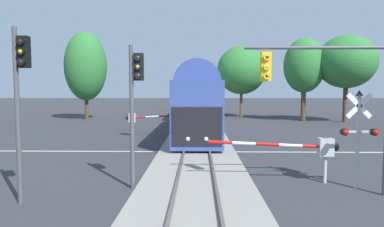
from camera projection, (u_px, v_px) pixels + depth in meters
The scene contains 14 objects.
ground_plane at pixel (197, 152), 20.26m from camera, with size 220.00×220.00×0.00m, color #333338.
road_centre_stripe at pixel (197, 152), 20.26m from camera, with size 44.00×0.20×0.01m.
railway_track at pixel (197, 150), 20.26m from camera, with size 4.40×80.00×0.32m.
commuter_train at pixel (198, 96), 46.70m from camera, with size 3.04×60.43×5.16m.
crossing_gate_near at pixel (313, 148), 13.51m from camera, with size 5.23×0.40×1.80m.
crossing_signal_mast at pixel (359, 129), 12.67m from camera, with size 1.36×0.44×3.71m.
crossing_gate_far at pixel (140, 118), 26.80m from camera, with size 5.81×0.40×1.82m.
traffic_signal_median at pixel (135, 93), 12.57m from camera, with size 0.53×0.38×5.36m.
traffic_signal_near_left at pixel (20, 87), 10.85m from camera, with size 0.53×0.38×5.72m.
traffic_signal_near_right at pixel (346, 78), 11.73m from camera, with size 5.44×0.38×5.42m.
maple_right_background at pixel (347, 62), 37.50m from camera, with size 6.39×6.39×9.62m.
oak_far_right at pixel (304, 66), 38.67m from camera, with size 4.60×4.60×9.47m.
pine_left_background at pixel (86, 66), 40.83m from camera, with size 4.97×4.97×10.52m.
elm_centre_background at pixel (241, 70), 43.80m from camera, with size 6.26×6.26×9.19m.
Camera 1 is at (0.09, -20.04, 3.78)m, focal length 31.86 mm.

